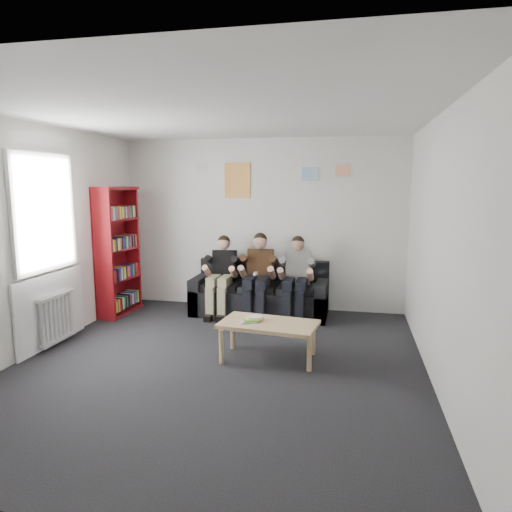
{
  "coord_description": "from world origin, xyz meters",
  "views": [
    {
      "loc": [
        1.41,
        -4.64,
        1.99
      ],
      "look_at": [
        0.15,
        1.3,
        1.03
      ],
      "focal_mm": 32.0,
      "sensor_mm": 36.0,
      "label": 1
    }
  ],
  "objects_px": {
    "person_left": "(221,276)",
    "person_middle": "(258,276)",
    "sofa": "(260,295)",
    "bookshelf": "(119,251)",
    "person_right": "(296,278)",
    "coffee_table": "(269,327)"
  },
  "relations": [
    {
      "from": "person_left",
      "to": "person_right",
      "type": "relative_size",
      "value": 0.98
    },
    {
      "from": "person_left",
      "to": "person_right",
      "type": "xyz_separation_m",
      "value": [
        1.15,
        -0.0,
        0.01
      ]
    },
    {
      "from": "sofa",
      "to": "person_left",
      "type": "bearing_deg",
      "value": -161.75
    },
    {
      "from": "bookshelf",
      "to": "person_right",
      "type": "bearing_deg",
      "value": 10.18
    },
    {
      "from": "person_left",
      "to": "person_right",
      "type": "distance_m",
      "value": 1.15
    },
    {
      "from": "sofa",
      "to": "person_middle",
      "type": "xyz_separation_m",
      "value": [
        -0.0,
        -0.19,
        0.34
      ]
    },
    {
      "from": "sofa",
      "to": "bookshelf",
      "type": "bearing_deg",
      "value": -168.3
    },
    {
      "from": "sofa",
      "to": "coffee_table",
      "type": "bearing_deg",
      "value": -75.83
    },
    {
      "from": "sofa",
      "to": "bookshelf",
      "type": "distance_m",
      "value": 2.28
    },
    {
      "from": "person_right",
      "to": "person_middle",
      "type": "bearing_deg",
      "value": 171.45
    },
    {
      "from": "person_left",
      "to": "person_middle",
      "type": "bearing_deg",
      "value": -8.1
    },
    {
      "from": "sofa",
      "to": "person_right",
      "type": "bearing_deg",
      "value": -18.35
    },
    {
      "from": "coffee_table",
      "to": "person_left",
      "type": "bearing_deg",
      "value": 122.25
    },
    {
      "from": "person_middle",
      "to": "person_left",
      "type": "bearing_deg",
      "value": 173.03
    },
    {
      "from": "coffee_table",
      "to": "person_middle",
      "type": "bearing_deg",
      "value": 105.75
    },
    {
      "from": "sofa",
      "to": "person_right",
      "type": "distance_m",
      "value": 0.69
    },
    {
      "from": "bookshelf",
      "to": "person_right",
      "type": "distance_m",
      "value": 2.74
    },
    {
      "from": "person_middle",
      "to": "person_right",
      "type": "height_order",
      "value": "person_middle"
    },
    {
      "from": "coffee_table",
      "to": "sofa",
      "type": "bearing_deg",
      "value": 104.17
    },
    {
      "from": "sofa",
      "to": "person_right",
      "type": "relative_size",
      "value": 1.68
    },
    {
      "from": "sofa",
      "to": "bookshelf",
      "type": "relative_size",
      "value": 1.05
    },
    {
      "from": "bookshelf",
      "to": "person_left",
      "type": "xyz_separation_m",
      "value": [
        1.55,
        0.25,
        -0.37
      ]
    }
  ]
}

